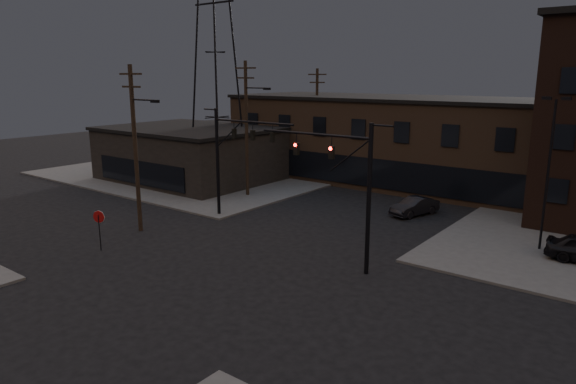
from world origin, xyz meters
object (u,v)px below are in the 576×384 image
object	(u,v)px
traffic_signal_near	(350,180)
traffic_signal_far	(230,151)
car_crossing	(414,206)
stop_sign	(99,221)

from	to	relation	value
traffic_signal_near	traffic_signal_far	size ratio (longest dim) A/B	1.00
traffic_signal_far	traffic_signal_near	bearing A→B (deg)	-16.17
traffic_signal_far	car_crossing	world-z (taller)	traffic_signal_far
car_crossing	stop_sign	bearing A→B (deg)	-104.28
traffic_signal_far	stop_sign	size ratio (longest dim) A/B	3.23
traffic_signal_far	stop_sign	bearing A→B (deg)	-97.32
stop_sign	car_crossing	xyz separation A→B (m)	(11.62, 19.04, -1.17)
traffic_signal_near	traffic_signal_far	distance (m)	12.57
traffic_signal_near	traffic_signal_far	bearing A→B (deg)	163.83
traffic_signal_far	stop_sign	xyz separation A→B (m)	(-1.28, -9.99, -3.17)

